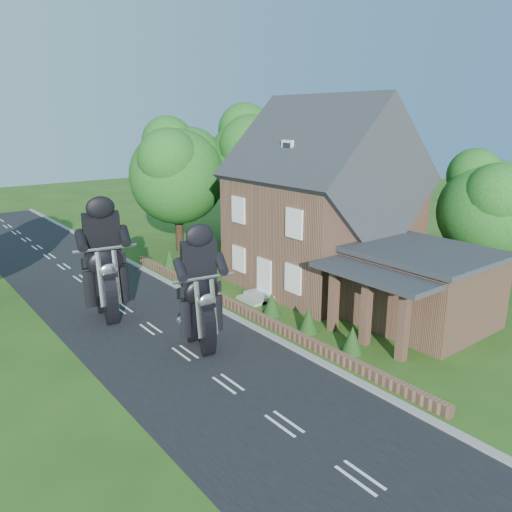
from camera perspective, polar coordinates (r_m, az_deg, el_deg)
ground at (r=18.12m, az=-3.21°, el=-14.41°), size 120.00×120.00×0.00m
road at (r=18.12m, az=-3.21°, el=-14.39°), size 7.00×80.00×0.02m
kerb at (r=20.13m, az=5.51°, el=-11.02°), size 0.30×80.00×0.12m
garden_wall at (r=23.96m, az=-1.59°, el=-6.09°), size 0.30×22.00×0.40m
house at (r=27.49m, az=7.58°, el=5.61°), size 9.54×8.64×10.24m
annex at (r=23.48m, az=18.13°, el=-3.28°), size 7.05×5.94×3.44m
tree_annex_side at (r=29.40m, az=25.23°, el=5.60°), size 5.64×5.20×7.48m
tree_house_right at (r=33.62m, az=11.91°, el=8.69°), size 6.51×6.00×8.40m
tree_behind_house at (r=37.21m, az=0.45°, el=11.28°), size 7.81×7.20×10.08m
tree_behind_left at (r=34.72m, az=-8.52°, el=9.97°), size 6.94×6.40×9.16m
shrub_a at (r=20.39m, az=10.93°, el=-9.36°), size 0.90×0.90×1.10m
shrub_b at (r=21.95m, az=6.01°, el=-7.28°), size 0.90×0.90×1.10m
shrub_c at (r=23.67m, az=1.80°, el=-5.45°), size 0.90×0.90×1.10m
shrub_d at (r=27.47m, az=-4.87°, el=-2.47°), size 0.90×0.90×1.10m
shrub_e at (r=29.51m, az=-7.53°, el=-1.27°), size 0.90×0.90×1.10m
shrub_f at (r=31.61m, az=-9.84°, el=-0.22°), size 0.90×0.90×1.10m
motorcycle_lead at (r=20.34m, az=-6.32°, el=-8.51°), size 0.69×1.72×1.56m
motorcycle_follow at (r=24.07m, az=-16.62°, el=-4.97°), size 0.77×1.90×1.72m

